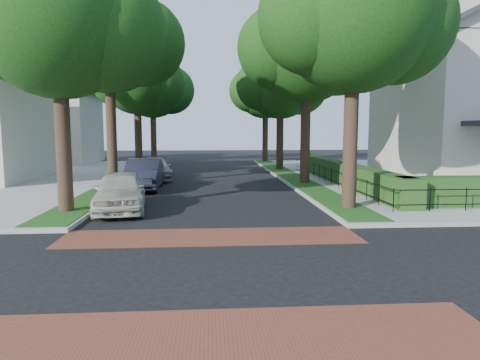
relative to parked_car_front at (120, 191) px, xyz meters
name	(u,v)px	position (x,y,z in m)	size (l,w,h in m)	color
ground	(211,271)	(3.60, -7.65, -0.81)	(120.00, 120.00, 0.00)	black
crosswalk_far	(211,237)	(3.60, -4.45, -0.80)	(9.00, 2.20, 0.01)	brown
crosswalk_near	(212,339)	(3.60, -10.85, -0.80)	(9.00, 2.20, 0.01)	brown
grass_strip_ne	(290,175)	(9.00, 11.45, -0.65)	(1.60, 29.80, 0.02)	#164213
grass_strip_nw	(129,177)	(-1.80, 11.45, -0.65)	(1.60, 29.80, 0.02)	#164213
tree_right_near	(355,15)	(9.20, -0.42, 6.82)	(7.75, 6.67, 10.66)	black
tree_right_mid	(308,46)	(9.21, 7.60, 7.18)	(8.25, 7.09, 11.22)	black
tree_right_far	(281,83)	(9.20, 16.57, 6.10)	(7.25, 6.23, 9.74)	black
tree_right_back	(266,89)	(9.20, 25.58, 6.46)	(7.50, 6.45, 10.20)	black
tree_left_near	(62,20)	(-1.80, -0.42, 6.46)	(7.50, 6.45, 10.20)	black
tree_left_mid	(111,37)	(-1.79, 7.59, 7.54)	(8.00, 6.88, 11.48)	black
tree_left_far	(139,79)	(-1.80, 16.56, 6.31)	(7.00, 6.02, 9.86)	black
tree_left_back	(154,87)	(-1.80, 25.58, 6.60)	(7.75, 6.66, 10.44)	black
hedge_main_road	(342,172)	(11.30, 7.35, -0.06)	(1.00, 18.00, 1.20)	#1A3D15
fence_main_road	(328,175)	(10.50, 7.35, -0.21)	(0.06, 18.00, 0.90)	black
house_left_far	(43,111)	(-11.89, 24.34, 4.23)	(10.00, 9.00, 10.14)	beige
parked_car_front	(120,191)	(0.00, 0.00, 0.00)	(1.91, 4.75, 1.62)	beige
parked_car_middle	(144,174)	(0.00, 6.24, 0.02)	(1.76, 5.06, 1.67)	black
parked_car_rear	(155,169)	(0.00, 11.02, -0.10)	(1.98, 4.88, 1.42)	gray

